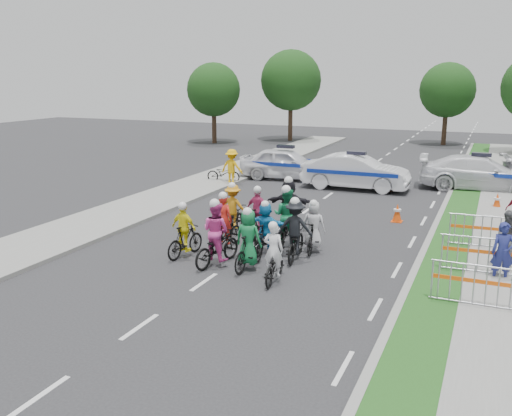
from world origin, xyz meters
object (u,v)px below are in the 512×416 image
at_px(rider_2, 216,241).
at_px(barrier_1, 478,257).
at_px(cone_1, 497,201).
at_px(rider_6, 225,230).
at_px(rider_10, 233,214).
at_px(cone_0, 397,213).
at_px(rider_7, 314,231).
at_px(tree_0, 214,90).
at_px(police_car_2, 480,173).
at_px(tree_3, 291,80).
at_px(barrier_2, 482,233).
at_px(rider_8, 287,224).
at_px(rider_5, 266,231).
at_px(police_car_0, 285,164).
at_px(barrier_0, 474,287).
at_px(police_car_1, 356,172).
at_px(rider_11, 289,209).
at_px(spectator_1, 510,242).
at_px(parked_bike, 223,173).
at_px(tree_4, 447,90).
at_px(rider_1, 249,245).
at_px(rider_0, 274,261).
at_px(rider_9, 258,217).
at_px(marshal_hiviz, 232,167).
at_px(spectator_0, 503,252).
at_px(rider_4, 295,235).

bearing_deg(rider_2, barrier_1, -153.05).
bearing_deg(cone_1, rider_2, -124.82).
height_order(rider_6, rider_10, rider_6).
distance_m(cone_0, cone_1, 4.99).
xyz_separation_m(rider_7, tree_0, (-15.90, 24.30, 3.52)).
xyz_separation_m(police_car_2, cone_1, (0.85, -4.03, -0.47)).
height_order(rider_2, tree_3, tree_3).
xyz_separation_m(barrier_2, tree_0, (-20.70, 22.01, 3.63)).
bearing_deg(rider_8, rider_5, 68.66).
height_order(police_car_0, barrier_2, police_car_0).
distance_m(rider_2, cone_1, 13.04).
height_order(barrier_0, barrier_1, same).
distance_m(rider_10, tree_3, 28.72).
height_order(rider_6, police_car_1, rider_6).
distance_m(rider_11, police_car_2, 12.18).
bearing_deg(tree_3, spectator_1, -59.46).
bearing_deg(barrier_1, tree_0, 130.04).
relative_size(rider_2, spectator_1, 1.16).
xyz_separation_m(parked_bike, tree_4, (8.88, 20.85, 3.73)).
bearing_deg(police_car_0, spectator_1, -143.17).
distance_m(rider_1, tree_3, 32.34).
distance_m(police_car_1, parked_bike, 6.72).
bearing_deg(cone_1, rider_0, -115.53).
bearing_deg(rider_11, rider_9, 41.19).
height_order(police_car_0, tree_4, tree_4).
bearing_deg(tree_0, rider_10, -61.49).
xyz_separation_m(rider_9, cone_1, (7.46, 7.54, -0.35)).
xyz_separation_m(police_car_0, marshal_hiviz, (-1.92, -2.53, 0.07)).
distance_m(rider_5, barrier_2, 6.82).
distance_m(rider_5, tree_3, 30.81).
height_order(rider_1, spectator_0, rider_1).
bearing_deg(spectator_1, rider_1, -161.85).
bearing_deg(cone_0, rider_8, -121.23).
distance_m(police_car_1, tree_4, 20.36).
bearing_deg(police_car_1, parked_bike, 96.96).
bearing_deg(barrier_2, barrier_0, -90.00).
height_order(tree_0, tree_3, tree_3).
bearing_deg(rider_11, cone_0, -143.43).
height_order(rider_7, marshal_hiviz, marshal_hiviz).
bearing_deg(rider_7, barrier_2, -159.03).
bearing_deg(rider_7, cone_1, -126.21).
relative_size(rider_11, spectator_0, 1.24).
distance_m(barrier_2, cone_0, 3.95).
relative_size(police_car_0, tree_4, 0.76).
bearing_deg(rider_8, parked_bike, -55.06).
relative_size(rider_4, rider_9, 1.09).
bearing_deg(rider_7, police_car_1, -88.24).
xyz_separation_m(rider_7, barrier_0, (4.80, -2.80, -0.11)).
relative_size(rider_6, rider_10, 1.02).
bearing_deg(rider_6, tree_0, -54.89).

